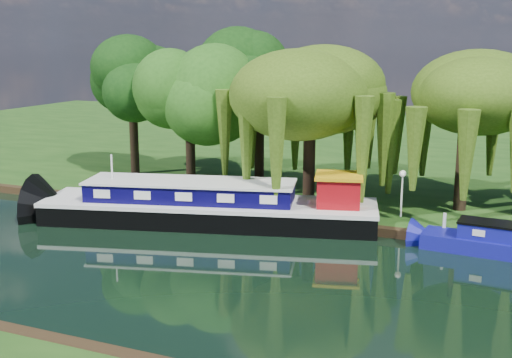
% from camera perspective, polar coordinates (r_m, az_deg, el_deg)
% --- Properties ---
extents(ground, '(120.00, 120.00, 0.00)m').
position_cam_1_polar(ground, '(25.82, 7.27, -9.97)').
color(ground, black).
extents(far_bank, '(120.00, 52.00, 0.45)m').
position_cam_1_polar(far_bank, '(58.21, 16.44, 2.31)').
color(far_bank, '#183F11').
rests_on(far_bank, ground).
extents(dutch_barge, '(18.46, 8.48, 3.80)m').
position_cam_1_polar(dutch_barge, '(34.76, -3.99, -2.44)').
color(dutch_barge, black).
rests_on(dutch_barge, ground).
extents(red_dinghy, '(3.49, 2.80, 0.64)m').
position_cam_1_polar(red_dinghy, '(37.52, -11.01, -3.03)').
color(red_dinghy, maroon).
rests_on(red_dinghy, ground).
extents(willow_left, '(7.13, 7.13, 8.54)m').
position_cam_1_polar(willow_left, '(36.81, 4.85, 7.39)').
color(willow_left, black).
rests_on(willow_left, far_bank).
extents(willow_right, '(6.52, 6.52, 7.95)m').
position_cam_1_polar(willow_right, '(36.76, 18.19, 6.19)').
color(willow_right, black).
rests_on(willow_right, far_bank).
extents(tree_far_left, '(5.44, 5.44, 8.77)m').
position_cam_1_polar(tree_far_left, '(40.84, -5.96, 7.55)').
color(tree_far_left, black).
rests_on(tree_far_left, far_bank).
extents(tree_far_back, '(5.18, 5.18, 8.71)m').
position_cam_1_polar(tree_far_back, '(45.74, -10.96, 7.98)').
color(tree_far_back, black).
rests_on(tree_far_back, far_bank).
extents(tree_far_mid, '(5.66, 5.66, 9.27)m').
position_cam_1_polar(tree_far_mid, '(42.40, 0.29, 8.30)').
color(tree_far_mid, black).
rests_on(tree_far_mid, far_bank).
extents(lamppost, '(0.36, 0.36, 2.56)m').
position_cam_1_polar(lamppost, '(34.85, 12.88, -0.18)').
color(lamppost, silver).
rests_on(lamppost, far_bank).
extents(mooring_posts, '(19.16, 0.16, 1.00)m').
position_cam_1_polar(mooring_posts, '(33.38, 10.42, -3.22)').
color(mooring_posts, silver).
rests_on(mooring_posts, far_bank).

